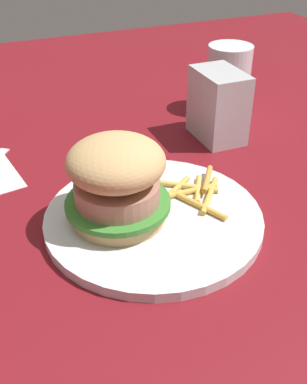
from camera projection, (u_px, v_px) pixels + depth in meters
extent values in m
plane|color=maroon|center=(153.00, 211.00, 0.55)|extent=(1.60, 1.60, 0.00)
cylinder|color=silver|center=(153.00, 218.00, 0.53)|extent=(0.25, 0.25, 0.01)
cylinder|color=tan|center=(118.00, 211.00, 0.52)|extent=(0.11, 0.11, 0.02)
cylinder|color=#387F2D|center=(118.00, 203.00, 0.51)|extent=(0.12, 0.12, 0.01)
cylinder|color=tan|center=(117.00, 191.00, 0.50)|extent=(0.09, 0.09, 0.02)
ellipsoid|color=tan|center=(116.00, 162.00, 0.48)|extent=(0.11, 0.11, 0.05)
cylinder|color=gold|center=(187.00, 190.00, 0.56)|extent=(0.08, 0.01, 0.01)
cylinder|color=gold|center=(173.00, 192.00, 0.56)|extent=(0.06, 0.05, 0.01)
cylinder|color=gold|center=(198.00, 204.00, 0.54)|extent=(0.04, 0.08, 0.01)
cylinder|color=#E5B251|center=(198.00, 189.00, 0.56)|extent=(0.03, 0.05, 0.01)
cylinder|color=gold|center=(209.00, 195.00, 0.55)|extent=(0.06, 0.06, 0.01)
cylinder|color=#E5B251|center=(185.00, 186.00, 0.57)|extent=(0.07, 0.05, 0.01)
cylinder|color=gold|center=(207.00, 179.00, 0.57)|extent=(0.04, 0.05, 0.01)
cylinder|color=silver|center=(228.00, 78.00, 0.77)|extent=(0.07, 0.07, 0.11)
cylinder|color=orange|center=(227.00, 88.00, 0.78)|extent=(0.07, 0.07, 0.07)
cube|color=#B7BABF|center=(218.00, 105.00, 0.69)|extent=(0.06, 0.09, 0.10)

